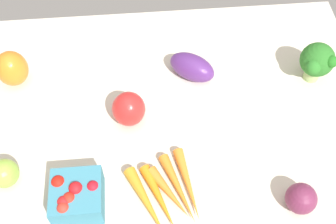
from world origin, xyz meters
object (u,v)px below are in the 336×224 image
(broccoli_head, at_px, (317,61))
(eggplant, at_px, (192,67))
(bell_pepper_red, at_px, (129,110))
(carrot_bunch, at_px, (167,194))
(berry_basket, at_px, (76,196))
(bell_pepper_orange, at_px, (12,68))
(heirloom_tomato_green, at_px, (4,173))
(red_onion_center, at_px, (301,199))

(broccoli_head, bearing_deg, eggplant, 173.61)
(bell_pepper_red, xyz_separation_m, carrot_bunch, (0.07, -0.21, -0.03))
(berry_basket, bearing_deg, bell_pepper_orange, 115.56)
(berry_basket, bearing_deg, carrot_bunch, -0.07)
(carrot_bunch, bearing_deg, heirloom_tomato_green, 168.74)
(carrot_bunch, height_order, bell_pepper_orange, bell_pepper_orange)
(berry_basket, distance_m, bell_pepper_red, 0.24)
(carrot_bunch, distance_m, bell_pepper_orange, 0.51)
(bell_pepper_red, bearing_deg, broccoli_head, 11.08)
(broccoli_head, bearing_deg, carrot_bunch, -143.16)
(eggplant, xyz_separation_m, carrot_bunch, (-0.09, -0.34, -0.02))
(berry_basket, bearing_deg, heirloom_tomato_green, 156.37)
(berry_basket, distance_m, eggplant, 0.44)
(berry_basket, height_order, bell_pepper_orange, bell_pepper_orange)
(berry_basket, xyz_separation_m, bell_pepper_red, (0.12, 0.21, 0.01))
(bell_pepper_red, height_order, bell_pepper_orange, bell_pepper_orange)
(berry_basket, height_order, carrot_bunch, berry_basket)
(bell_pepper_red, distance_m, red_onion_center, 0.43)
(eggplant, distance_m, bell_pepper_orange, 0.46)
(eggplant, distance_m, carrot_bunch, 0.35)
(heirloom_tomato_green, bearing_deg, eggplant, 30.96)
(red_onion_center, xyz_separation_m, eggplant, (-0.19, 0.38, 0.00))
(eggplant, bearing_deg, berry_basket, -95.21)
(bell_pepper_red, height_order, eggplant, bell_pepper_red)
(red_onion_center, relative_size, carrot_bunch, 0.32)
(berry_basket, relative_size, bell_pepper_orange, 1.11)
(bell_pepper_orange, bearing_deg, berry_basket, -64.44)
(heirloom_tomato_green, distance_m, berry_basket, 0.17)
(berry_basket, relative_size, red_onion_center, 1.61)
(heirloom_tomato_green, height_order, bell_pepper_orange, bell_pepper_orange)
(heirloom_tomato_green, relative_size, eggplant, 0.52)
(eggplant, relative_size, carrot_bunch, 0.59)
(berry_basket, xyz_separation_m, eggplant, (0.29, 0.34, -0.00))
(bell_pepper_red, bearing_deg, eggplant, 37.50)
(red_onion_center, xyz_separation_m, bell_pepper_orange, (-0.64, 0.40, 0.02))
(red_onion_center, xyz_separation_m, carrot_bunch, (-0.28, 0.04, -0.02))
(heirloom_tomato_green, xyz_separation_m, bell_pepper_orange, (-0.01, 0.29, 0.02))
(berry_basket, xyz_separation_m, carrot_bunch, (0.19, -0.00, -0.02))
(red_onion_center, relative_size, eggplant, 0.54)
(eggplant, relative_size, bell_pepper_orange, 1.27)
(eggplant, bearing_deg, bell_pepper_orange, -147.78)
(berry_basket, distance_m, carrot_bunch, 0.19)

